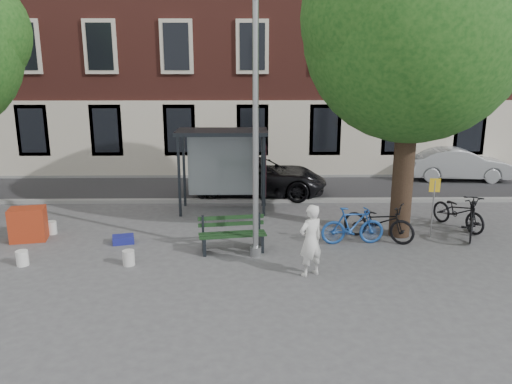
{
  "coord_description": "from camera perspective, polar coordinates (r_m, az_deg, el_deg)",
  "views": [
    {
      "loc": [
        -0.17,
        -11.58,
        4.56
      ],
      "look_at": [
        0.02,
        0.91,
        1.4
      ],
      "focal_mm": 35.0,
      "sensor_mm": 36.0,
      "label": 1
    }
  ],
  "objects": [
    {
      "name": "bike_a",
      "position": [
        13.79,
        13.83,
        -3.27
      ],
      "size": [
        2.01,
        1.68,
        1.04
      ],
      "primitive_type": "imported",
      "rotation": [
        0.0,
        0.0,
        0.97
      ],
      "color": "black",
      "rests_on": "ground"
    },
    {
      "name": "bucket_a",
      "position": [
        13.03,
        -25.15,
        -6.85
      ],
      "size": [
        0.36,
        0.36,
        0.36
      ],
      "primitive_type": "cylinder",
      "rotation": [
        0.0,
        0.0,
        -0.33
      ],
      "color": "white",
      "rests_on": "ground"
    },
    {
      "name": "curb_near",
      "position": [
        17.18,
        -0.28,
        -0.99
      ],
      "size": [
        40.0,
        0.25,
        0.12
      ],
      "primitive_type": "cube",
      "color": "gray",
      "rests_on": "ground"
    },
    {
      "name": "ground",
      "position": [
        12.44,
        -0.04,
        -7.3
      ],
      "size": [
        90.0,
        90.0,
        0.0
      ],
      "primitive_type": "plane",
      "color": "#4C4C4F",
      "rests_on": "ground"
    },
    {
      "name": "road",
      "position": [
        19.13,
        -0.34,
        0.43
      ],
      "size": [
        40.0,
        4.0,
        0.01
      ],
      "primitive_type": "cube",
      "color": "#28282B",
      "rests_on": "ground"
    },
    {
      "name": "car_dark",
      "position": [
        18.03,
        0.28,
        1.77
      ],
      "size": [
        5.02,
        2.57,
        1.36
      ],
      "primitive_type": "imported",
      "rotation": [
        0.0,
        0.0,
        1.5
      ],
      "color": "black",
      "rests_on": "ground"
    },
    {
      "name": "building_row",
      "position": [
        24.7,
        -0.51,
        19.88
      ],
      "size": [
        30.0,
        8.0,
        14.0
      ],
      "primitive_type": "cube",
      "color": "brown",
      "rests_on": "ground"
    },
    {
      "name": "bucket_b",
      "position": [
        12.21,
        -14.35,
        -7.3
      ],
      "size": [
        0.36,
        0.36,
        0.36
      ],
      "primitive_type": "cylinder",
      "rotation": [
        0.0,
        0.0,
        -0.36
      ],
      "color": "silver",
      "rests_on": "ground"
    },
    {
      "name": "notice_sign",
      "position": [
        14.27,
        19.66,
        -0.5
      ],
      "size": [
        0.28,
        0.06,
        1.65
      ],
      "rotation": [
        0.0,
        0.0,
        -0.11
      ],
      "color": "#9EA0A3",
      "rests_on": "ground"
    },
    {
      "name": "lamppost",
      "position": [
        11.71,
        -0.05,
        5.47
      ],
      "size": [
        0.28,
        0.35,
        6.11
      ],
      "color": "#9EA0A3",
      "rests_on": "ground"
    },
    {
      "name": "blue_crate",
      "position": [
        13.73,
        -14.93,
        -5.25
      ],
      "size": [
        0.63,
        0.53,
        0.2
      ],
      "primitive_type": "cube",
      "rotation": [
        0.0,
        0.0,
        0.26
      ],
      "color": "navy",
      "rests_on": "ground"
    },
    {
      "name": "car_silver",
      "position": [
        22.06,
        22.09,
        2.98
      ],
      "size": [
        4.12,
        1.69,
        1.33
      ],
      "primitive_type": "imported",
      "rotation": [
        0.0,
        0.0,
        1.5
      ],
      "color": "#A5A9AC",
      "rests_on": "ground"
    },
    {
      "name": "tree_right",
      "position": [
        13.66,
        17.85,
        17.98
      ],
      "size": [
        5.76,
        5.6,
        8.2
      ],
      "color": "black",
      "rests_on": "ground"
    },
    {
      "name": "bucket_c",
      "position": [
        15.08,
        -22.34,
        -3.79
      ],
      "size": [
        0.32,
        0.32,
        0.36
      ],
      "primitive_type": "cylinder",
      "rotation": [
        0.0,
        0.0,
        0.16
      ],
      "color": "silver",
      "rests_on": "ground"
    },
    {
      "name": "bike_d",
      "position": [
        14.77,
        23.45,
        -2.74
      ],
      "size": [
        1.23,
        1.9,
        1.11
      ],
      "primitive_type": "imported",
      "rotation": [
        0.0,
        0.0,
        2.72
      ],
      "color": "black",
      "rests_on": "ground"
    },
    {
      "name": "bike_c",
      "position": [
        15.49,
        22.12,
        -2.08
      ],
      "size": [
        1.37,
        2.0,
        1.0
      ],
      "primitive_type": "imported",
      "rotation": [
        0.0,
        0.0,
        0.42
      ],
      "color": "black",
      "rests_on": "ground"
    },
    {
      "name": "bike_b",
      "position": [
        13.33,
        10.99,
        -3.8
      ],
      "size": [
        1.7,
        0.58,
        1.0
      ],
      "primitive_type": "imported",
      "rotation": [
        0.0,
        0.0,
        1.64
      ],
      "color": "#1B4899",
      "rests_on": "ground"
    },
    {
      "name": "bench",
      "position": [
        12.66,
        -2.74,
        -5.01
      ],
      "size": [
        1.74,
        0.79,
        0.87
      ],
      "rotation": [
        0.0,
        0.0,
        0.15
      ],
      "color": "#1E2328",
      "rests_on": "ground"
    },
    {
      "name": "red_stand",
      "position": [
        14.7,
        -24.6,
        -3.37
      ],
      "size": [
        1.0,
        0.77,
        0.9
      ],
      "primitive_type": "cube",
      "rotation": [
        0.0,
        0.0,
        0.2
      ],
      "color": "#A43015",
      "rests_on": "ground"
    },
    {
      "name": "curb_far",
      "position": [
        21.06,
        -0.4,
        1.87
      ],
      "size": [
        40.0,
        0.25,
        0.12
      ],
      "primitive_type": "cube",
      "color": "gray",
      "rests_on": "ground"
    },
    {
      "name": "bus_shelter",
      "position": [
        15.91,
        -2.46,
        4.63
      ],
      "size": [
        2.85,
        1.45,
        2.62
      ],
      "color": "#1E2328",
      "rests_on": "ground"
    },
    {
      "name": "painter",
      "position": [
        11.13,
        6.26,
        -5.53
      ],
      "size": [
        0.72,
        0.64,
        1.64
      ],
      "primitive_type": "imported",
      "rotation": [
        0.0,
        0.0,
        3.68
      ],
      "color": "white",
      "rests_on": "ground"
    }
  ]
}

